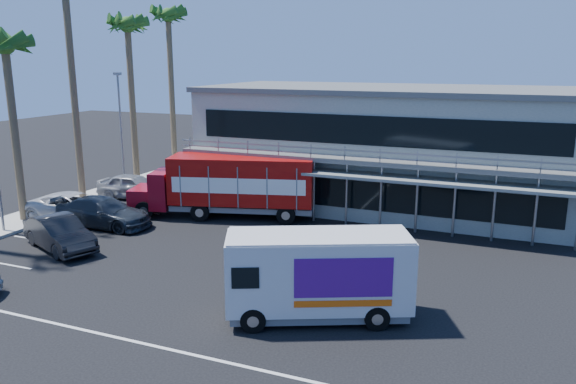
% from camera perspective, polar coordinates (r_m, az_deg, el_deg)
% --- Properties ---
extents(ground, '(120.00, 120.00, 0.00)m').
position_cam_1_polar(ground, '(23.85, -5.48, -8.76)').
color(ground, black).
rests_on(ground, ground).
extents(building, '(22.40, 12.00, 7.30)m').
position_cam_1_polar(building, '(35.61, 10.07, 4.61)').
color(building, gray).
rests_on(building, ground).
extents(curb_strip, '(3.00, 32.00, 0.16)m').
position_cam_1_polar(curb_strip, '(37.08, -21.93, -1.46)').
color(curb_strip, '#A5A399').
rests_on(curb_strip, ground).
extents(palm_c, '(2.80, 2.80, 10.75)m').
position_cam_1_polar(palm_c, '(33.87, -26.76, 12.42)').
color(palm_c, brown).
rests_on(palm_c, ground).
extents(palm_e, '(2.80, 2.80, 12.25)m').
position_cam_1_polar(palm_e, '(41.10, -15.95, 15.14)').
color(palm_e, brown).
rests_on(palm_e, ground).
extents(palm_f, '(2.80, 2.80, 13.25)m').
position_cam_1_polar(palm_f, '(45.83, -12.05, 16.25)').
color(palm_f, brown).
rests_on(palm_f, ground).
extents(light_pole_far, '(0.50, 0.25, 8.09)m').
position_cam_1_polar(light_pole_far, '(39.44, -16.60, 6.34)').
color(light_pole_far, gray).
rests_on(light_pole_far, ground).
extents(red_truck, '(10.86, 5.15, 3.57)m').
position_cam_1_polar(red_truck, '(32.35, -5.92, 0.82)').
color(red_truck, maroon).
rests_on(red_truck, ground).
extents(white_van, '(6.69, 4.63, 3.11)m').
position_cam_1_polar(white_van, '(19.77, 3.09, -8.36)').
color(white_van, silver).
rests_on(white_van, ground).
extents(parked_car_b, '(5.11, 3.44, 1.59)m').
position_cam_1_polar(parked_car_b, '(29.14, -22.20, -3.91)').
color(parked_car_b, black).
rests_on(parked_car_b, ground).
extents(parked_car_c, '(5.75, 3.06, 1.54)m').
position_cam_1_polar(parked_car_c, '(34.11, -20.86, -1.41)').
color(parked_car_c, silver).
rests_on(parked_car_c, ground).
extents(parked_car_d, '(5.55, 2.40, 1.59)m').
position_cam_1_polar(parked_car_d, '(32.26, -18.25, -1.97)').
color(parked_car_d, '#272D34').
rests_on(parked_car_d, ground).
extents(parked_car_e, '(4.97, 2.32, 1.65)m').
position_cam_1_polar(parked_car_e, '(38.05, -15.39, 0.55)').
color(parked_car_e, gray).
rests_on(parked_car_e, ground).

